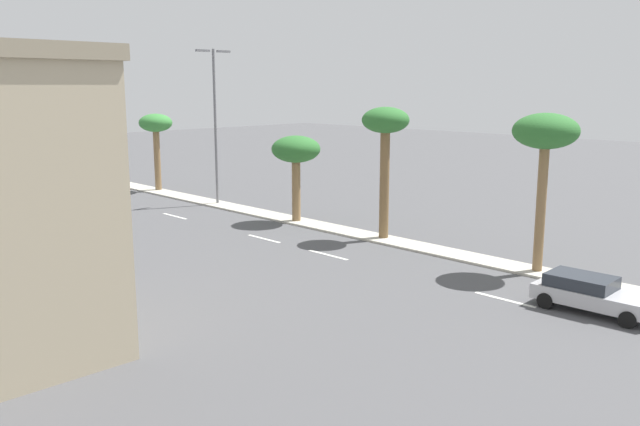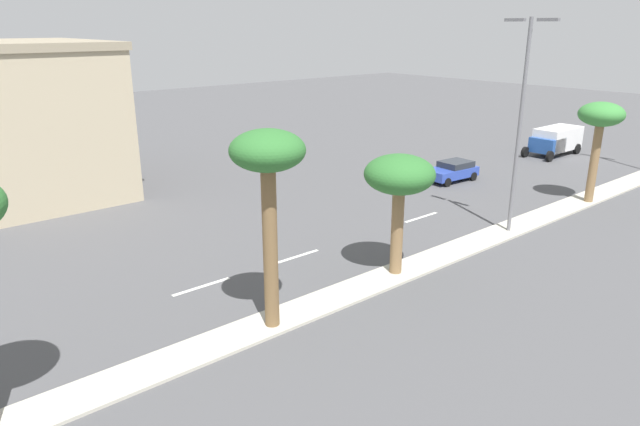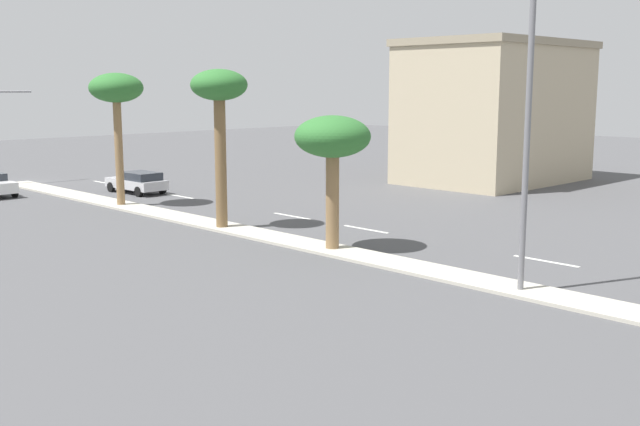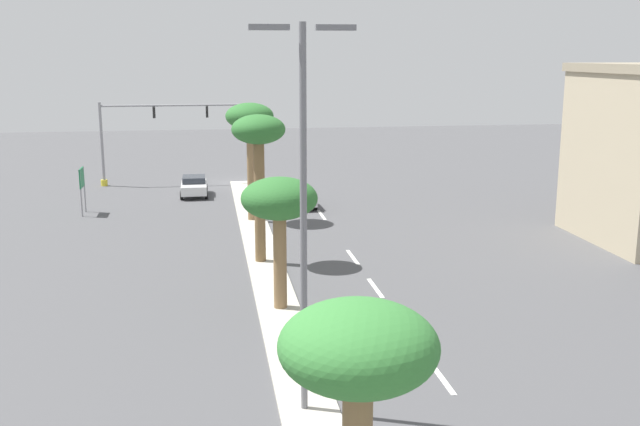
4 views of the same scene
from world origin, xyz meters
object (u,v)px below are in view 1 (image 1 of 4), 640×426
object	(u,v)px
palm_tree_mid	(545,137)
street_lamp_center	(215,116)
palm_tree_rear	(156,127)
sedan_blue_outboard	(63,198)
palm_tree_leading	(385,130)
palm_tree_outboard	(296,152)
street_lamp_near	(84,115)
sedan_silver_near	(591,293)

from	to	relation	value
palm_tree_mid	street_lamp_center	size ratio (longest dim) A/B	0.66
palm_tree_mid	palm_tree_rear	xyz separation A→B (m)	(0.33, 34.52, -1.06)
palm_tree_mid	sedan_blue_outboard	bearing A→B (deg)	105.31
palm_tree_leading	palm_tree_outboard	distance (m)	7.36
sedan_blue_outboard	palm_tree_rear	bearing A→B (deg)	13.66
palm_tree_mid	sedan_blue_outboard	xyz separation A→B (m)	(-8.84, 32.29, -5.67)
street_lamp_near	sedan_silver_near	distance (m)	50.83
palm_tree_outboard	sedan_silver_near	bearing A→B (deg)	-99.41
palm_tree_mid	sedan_silver_near	xyz separation A→B (m)	(-3.60, -4.13, -5.68)
palm_tree_mid	street_lamp_near	distance (m)	46.31
palm_tree_leading	palm_tree_rear	distance (m)	24.89
palm_tree_outboard	street_lamp_center	bearing A→B (deg)	88.68
sedan_silver_near	sedan_blue_outboard	distance (m)	36.80
street_lamp_center	palm_tree_outboard	bearing A→B (deg)	-91.32
street_lamp_center	sedan_silver_near	world-z (taller)	street_lamp_center
palm_tree_outboard	street_lamp_center	xyz separation A→B (m)	(0.21, 8.96, 2.00)
palm_tree_outboard	palm_tree_mid	bearing A→B (deg)	-89.55
palm_tree_outboard	street_lamp_near	size ratio (longest dim) A/B	0.54
street_lamp_near	palm_tree_outboard	bearing A→B (deg)	-89.74
palm_tree_leading	street_lamp_near	bearing A→B (deg)	90.66
palm_tree_outboard	sedan_blue_outboard	xyz separation A→B (m)	(-8.71, 15.49, -3.82)
street_lamp_center	street_lamp_near	distance (m)	20.56
palm_tree_leading	palm_tree_rear	size ratio (longest dim) A/B	1.18
palm_tree_leading	street_lamp_center	distance (m)	16.11
palm_tree_outboard	palm_tree_rear	size ratio (longest dim) A/B	0.87
palm_tree_leading	sedan_blue_outboard	xyz separation A→B (m)	(-9.00, 22.65, -5.54)
palm_tree_outboard	sedan_blue_outboard	world-z (taller)	palm_tree_outboard
palm_tree_leading	street_lamp_center	size ratio (longest dim) A/B	0.67
palm_tree_outboard	sedan_silver_near	world-z (taller)	palm_tree_outboard
palm_tree_rear	street_lamp_center	bearing A→B (deg)	-91.64
sedan_silver_near	palm_tree_rear	bearing A→B (deg)	84.20
palm_tree_rear	sedan_blue_outboard	bearing A→B (deg)	-166.34
palm_tree_outboard	sedan_silver_near	distance (m)	21.56
sedan_silver_near	palm_tree_mid	bearing A→B (deg)	48.94
street_lamp_center	palm_tree_leading	bearing A→B (deg)	-89.72
palm_tree_mid	sedan_blue_outboard	distance (m)	33.96
street_lamp_center	palm_tree_rear	bearing A→B (deg)	88.36
palm_tree_mid	palm_tree_rear	size ratio (longest dim) A/B	1.17
palm_tree_mid	sedan_silver_near	size ratio (longest dim) A/B	1.61
palm_tree_rear	sedan_blue_outboard	xyz separation A→B (m)	(-9.17, -2.23, -4.61)
street_lamp_near	palm_tree_mid	bearing A→B (deg)	-89.67
street_lamp_center	street_lamp_near	xyz separation A→B (m)	(-0.34, 20.55, -0.54)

